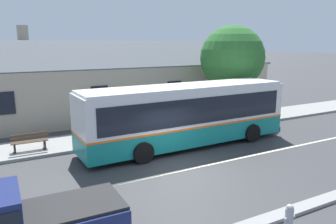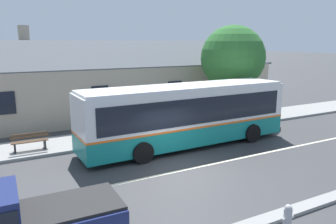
{
  "view_description": "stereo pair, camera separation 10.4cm",
  "coord_description": "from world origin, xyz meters",
  "px_view_note": "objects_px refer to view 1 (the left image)",
  "views": [
    {
      "loc": [
        -6.87,
        -11.28,
        5.36
      ],
      "look_at": [
        1.21,
        3.54,
        1.78
      ],
      "focal_mm": 35.0,
      "sensor_mm": 36.0,
      "label": 1
    },
    {
      "loc": [
        -6.78,
        -11.33,
        5.36
      ],
      "look_at": [
        1.21,
        3.54,
        1.78
      ],
      "focal_mm": 35.0,
      "sensor_mm": 36.0,
      "label": 2
    }
  ],
  "objects_px": {
    "bench_by_building": "(30,143)",
    "fire_hydrant": "(289,217)",
    "transit_bus": "(187,114)",
    "street_tree_primary": "(230,60)"
  },
  "relations": [
    {
      "from": "bench_by_building",
      "to": "fire_hydrant",
      "type": "distance_m",
      "value": 12.31
    },
    {
      "from": "transit_bus",
      "to": "bench_by_building",
      "type": "xyz_separation_m",
      "value": [
        -7.45,
        2.55,
        -1.16
      ]
    },
    {
      "from": "bench_by_building",
      "to": "street_tree_primary",
      "type": "relative_size",
      "value": 0.26
    },
    {
      "from": "bench_by_building",
      "to": "street_tree_primary",
      "type": "height_order",
      "value": "street_tree_primary"
    },
    {
      "from": "bench_by_building",
      "to": "fire_hydrant",
      "type": "xyz_separation_m",
      "value": [
        5.8,
        -10.85,
        -0.14
      ]
    },
    {
      "from": "transit_bus",
      "to": "fire_hydrant",
      "type": "xyz_separation_m",
      "value": [
        -1.65,
        -8.3,
        -1.3
      ]
    },
    {
      "from": "bench_by_building",
      "to": "fire_hydrant",
      "type": "height_order",
      "value": "bench_by_building"
    },
    {
      "from": "transit_bus",
      "to": "street_tree_primary",
      "type": "distance_m",
      "value": 7.4
    },
    {
      "from": "bench_by_building",
      "to": "fire_hydrant",
      "type": "relative_size",
      "value": 2.07
    },
    {
      "from": "street_tree_primary",
      "to": "bench_by_building",
      "type": "bearing_deg",
      "value": -174.75
    }
  ]
}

